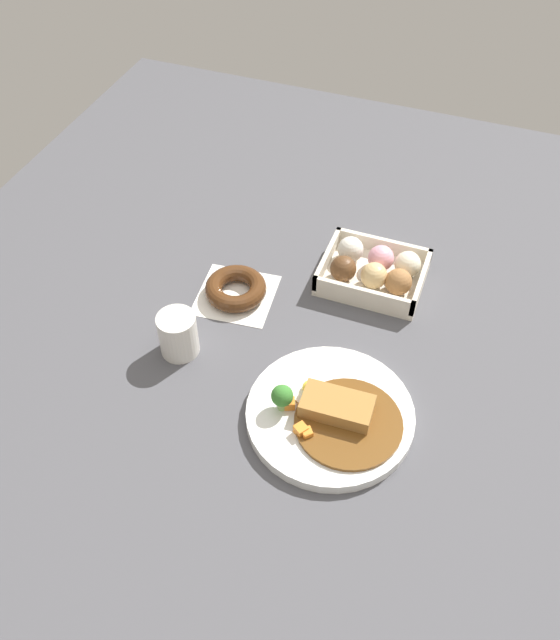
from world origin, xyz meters
The scene contains 5 objects.
ground_plane centered at (0.00, 0.00, 0.00)m, with size 1.60×1.60×0.00m, color #4C4C51.
curry_plate centered at (0.01, -0.12, 0.01)m, with size 0.25×0.25×0.06m.
donut_box centered at (-0.01, 0.19, 0.03)m, with size 0.18×0.15×0.06m.
chocolate_ring_donut centered at (-0.22, 0.07, 0.02)m, with size 0.14×0.14×0.03m.
coffee_mug centered at (-0.26, -0.08, 0.04)m, with size 0.06×0.06×0.08m, color silver.
Camera 1 is at (0.14, -0.68, 0.84)m, focal length 37.74 mm.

